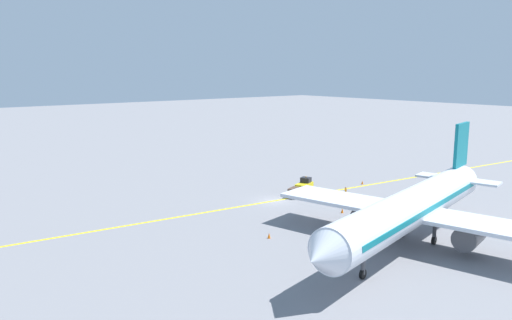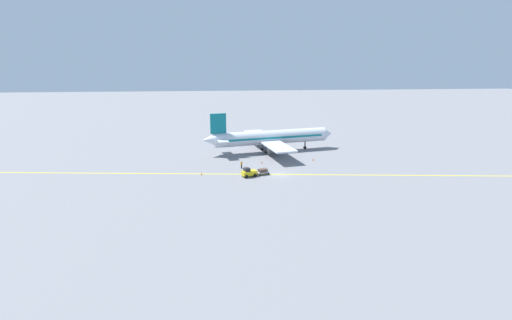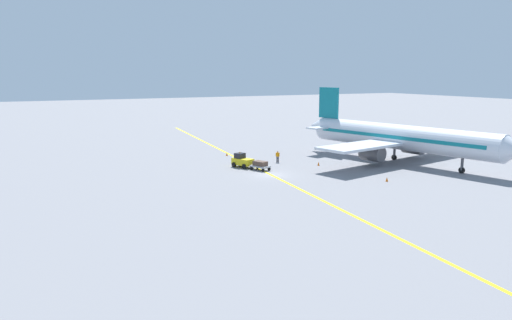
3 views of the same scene
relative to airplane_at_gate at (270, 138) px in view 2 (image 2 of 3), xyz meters
The scene contains 9 objects.
ground_plane 20.93m from the airplane_at_gate, ahead, with size 400.00×400.00×0.00m, color slate.
apron_yellow_centreline 20.93m from the airplane_at_gate, ahead, with size 0.40×120.00×0.01m, color yellow.
airplane_at_gate is the anchor object (origin of this frame).
baggage_tug_white 22.89m from the airplane_at_gate, 18.01° to the right, with size 2.60×3.34×2.11m.
baggage_cart_trailing 20.98m from the airplane_at_gate, 10.99° to the right, with size 2.26×2.93×1.24m.
ground_crew_worker 17.58m from the airplane_at_gate, 28.23° to the right, with size 0.44×0.44×1.68m.
traffic_cone_near_nose 26.10m from the airplane_at_gate, 40.79° to the right, with size 0.32×0.32×0.55m, color orange.
traffic_cone_mid_apron 12.40m from the airplane_at_gate, 15.76° to the right, with size 0.32×0.32×0.55m, color orange.
traffic_cone_by_wingtip 14.08m from the airplane_at_gate, 42.70° to the left, with size 0.32×0.32×0.55m, color orange.
Camera 2 is at (80.30, -11.90, 24.78)m, focal length 28.00 mm.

